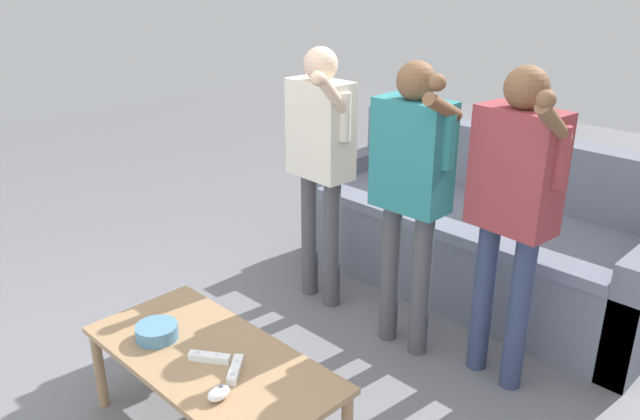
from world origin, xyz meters
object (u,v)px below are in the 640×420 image
game_remote_nunchuk (219,393)px  player_right (514,194)px  snack_bowl (157,332)px  player_left (320,149)px  player_center (411,177)px  coffee_table (211,365)px  couch (480,236)px  game_remote_wand_near (209,357)px  game_remote_wand_far (235,370)px

game_remote_nunchuk → player_right: 1.43m
snack_bowl → player_left: size_ratio=0.12×
player_center → player_right: size_ratio=0.99×
coffee_table → snack_bowl: 0.28m
couch → player_left: bearing=-125.2°
coffee_table → player_center: (0.13, 1.07, 0.55)m
couch → player_right: player_right is taller
player_right → game_remote_wand_near: 1.41m
game_remote_nunchuk → player_right: bearing=74.6°
player_left → game_remote_wand_near: player_left is taller
player_right → couch: bearing=126.5°
coffee_table → player_right: size_ratio=0.76×
player_center → game_remote_wand_near: bearing=-95.2°
couch → game_remote_wand_far: bearing=-86.8°
game_remote_nunchuk → player_center: bearing=95.1°
couch → player_right: size_ratio=1.44×
player_right → game_remote_wand_far: 1.34m
snack_bowl → game_remote_nunchuk: size_ratio=1.94×
player_left → player_right: size_ratio=0.98×
player_center → game_remote_wand_near: player_center is taller
game_remote_wand_near → player_center: bearing=84.8°
player_left → game_remote_wand_far: player_left is taller
coffee_table → player_left: 1.34m
game_remote_nunchuk → game_remote_wand_far: size_ratio=0.61×
game_remote_nunchuk → player_left: bearing=120.4°
coffee_table → game_remote_wand_near: bearing=-43.2°
couch → coffee_table: size_ratio=1.90×
player_left → game_remote_wand_near: (0.53, -1.14, -0.49)m
player_left → snack_bowl: bearing=-78.3°
couch → game_remote_nunchuk: bearing=-84.8°
coffee_table → game_remote_nunchuk: (0.23, -0.14, 0.07)m
game_remote_wand_near → game_remote_nunchuk: bearing=-28.2°
coffee_table → game_remote_wand_far: game_remote_wand_far is taller
couch → snack_bowl: size_ratio=12.21×
couch → game_remote_wand_far: couch is taller
game_remote_nunchuk → snack_bowl: bearing=173.4°
game_remote_wand_near → player_left: bearing=114.8°
game_remote_wand_far → game_remote_nunchuk: bearing=-59.9°
snack_bowl → game_remote_wand_near: bearing=11.3°
coffee_table → game_remote_nunchuk: size_ratio=12.45×
player_left → player_center: player_center is taller
snack_bowl → player_right: bearing=55.8°
couch → player_right: (0.54, -0.73, 0.60)m
game_remote_wand_far → coffee_table: bearing=179.5°
couch → game_remote_wand_near: (-0.02, -1.92, 0.10)m
couch → game_remote_nunchuk: 2.04m
game_remote_nunchuk → player_center: size_ratio=0.06×
couch → coffee_table: couch is taller
player_left → game_remote_wand_far: size_ratio=9.91×
game_remote_nunchuk → player_left: 1.53m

